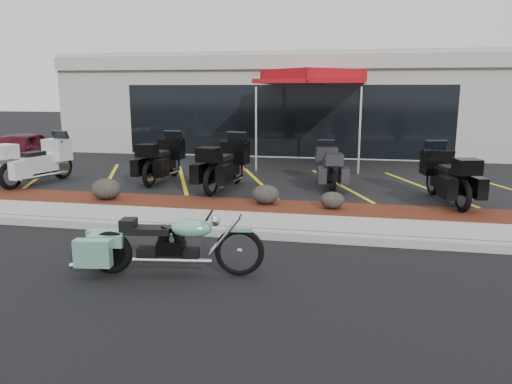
% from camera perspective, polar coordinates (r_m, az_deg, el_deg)
% --- Properties ---
extents(ground, '(90.00, 90.00, 0.00)m').
position_cam_1_polar(ground, '(8.55, -6.95, -6.59)').
color(ground, black).
rests_on(ground, ground).
extents(curb, '(24.00, 0.25, 0.15)m').
position_cam_1_polar(curb, '(9.35, -5.25, -4.46)').
color(curb, gray).
rests_on(curb, ground).
extents(sidewalk, '(24.00, 1.20, 0.15)m').
position_cam_1_polar(sidewalk, '(9.99, -4.12, -3.36)').
color(sidewalk, gray).
rests_on(sidewalk, ground).
extents(mulch_bed, '(24.00, 1.20, 0.16)m').
position_cam_1_polar(mulch_bed, '(11.12, -2.49, -1.76)').
color(mulch_bed, '#371A0C').
rests_on(mulch_bed, ground).
extents(upper_lot, '(26.00, 9.60, 0.15)m').
position_cam_1_polar(upper_lot, '(16.31, 2.00, 2.59)').
color(upper_lot, black).
rests_on(upper_lot, ground).
extents(dealership_building, '(18.00, 8.16, 4.00)m').
position_cam_1_polar(dealership_building, '(22.33, 4.67, 10.02)').
color(dealership_building, gray).
rests_on(dealership_building, ground).
extents(boulder_left, '(0.69, 0.57, 0.49)m').
position_cam_1_polar(boulder_left, '(12.00, -16.75, 0.34)').
color(boulder_left, black).
rests_on(boulder_left, mulch_bed).
extents(boulder_mid, '(0.61, 0.51, 0.43)m').
position_cam_1_polar(boulder_mid, '(11.03, 1.11, -0.28)').
color(boulder_mid, black).
rests_on(boulder_mid, mulch_bed).
extents(boulder_right, '(0.51, 0.43, 0.36)m').
position_cam_1_polar(boulder_right, '(10.74, 8.72, -0.93)').
color(boulder_right, black).
rests_on(boulder_right, mulch_bed).
extents(hero_cruiser, '(2.76, 1.04, 0.95)m').
position_cam_1_polar(hero_cruiser, '(7.21, -1.91, -6.07)').
color(hero_cruiser, '#659D88').
rests_on(hero_cruiser, ground).
extents(touring_white, '(1.43, 2.51, 1.38)m').
position_cam_1_polar(touring_white, '(15.12, -21.36, 3.98)').
color(touring_white, silver).
rests_on(touring_white, upper_lot).
extents(touring_black_front, '(0.95, 2.34, 1.34)m').
position_cam_1_polar(touring_black_front, '(14.68, -9.39, 4.35)').
color(touring_black_front, black).
rests_on(touring_black_front, upper_lot).
extents(touring_black_mid, '(1.22, 2.51, 1.40)m').
position_cam_1_polar(touring_black_mid, '(13.41, -2.21, 3.94)').
color(touring_black_mid, black).
rests_on(touring_black_mid, upper_lot).
extents(touring_grey, '(1.13, 2.13, 1.18)m').
position_cam_1_polar(touring_grey, '(13.72, 7.95, 3.53)').
color(touring_grey, '#2B2A2F').
rests_on(touring_grey, upper_lot).
extents(touring_black_rear, '(1.36, 2.43, 1.34)m').
position_cam_1_polar(touring_black_rear, '(12.62, 19.68, 2.61)').
color(touring_black_rear, black).
rests_on(touring_black_rear, upper_lot).
extents(parked_car, '(1.98, 3.71, 1.20)m').
position_cam_1_polar(parked_car, '(17.22, -25.59, 4.20)').
color(parked_car, '#400914').
rests_on(parked_car, upper_lot).
extents(traffic_cone, '(0.43, 0.43, 0.45)m').
position_cam_1_polar(traffic_cone, '(15.78, -1.92, 3.38)').
color(traffic_cone, '#D95C07').
rests_on(traffic_cone, upper_lot).
extents(popup_canopy, '(3.63, 3.63, 3.13)m').
position_cam_1_polar(popup_canopy, '(16.76, 6.48, 12.79)').
color(popup_canopy, silver).
rests_on(popup_canopy, upper_lot).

